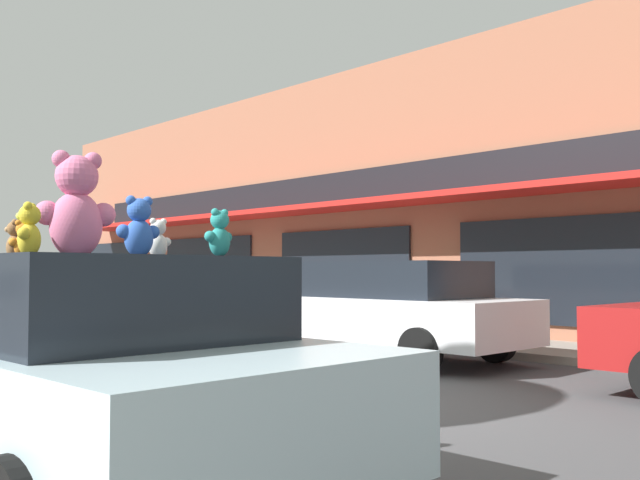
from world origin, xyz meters
The scene contains 12 objects.
ground_plane centered at (0.00, 0.00, 0.00)m, with size 260.00×260.00×0.00m, color #424244.
sidewalk_far centered at (5.73, 0.00, 0.06)m, with size 2.26×90.00×0.12m.
storefront_row centered at (13.57, 6.90, 3.13)m, with size 14.71×28.05×6.26m.
plush_art_car centered at (-3.33, -0.79, 0.78)m, with size 2.15×4.19×1.48m.
teddy_bear_giant centered at (-3.22, -0.43, 1.84)m, with size 0.56×0.40×0.74m.
teddy_bear_teal centered at (-2.86, -1.61, 1.62)m, with size 0.22×0.14×0.29m.
teddy_bear_white centered at (-2.83, -0.86, 1.62)m, with size 0.20×0.13×0.28m.
teddy_bear_blue centered at (-3.15, -1.17, 1.67)m, with size 0.29×0.19×0.38m.
teddy_bear_brown centered at (-3.38, 0.23, 1.63)m, with size 0.16×0.22×0.30m.
teddy_bear_orange centered at (-3.55, -0.36, 1.60)m, with size 0.18×0.11×0.25m.
teddy_bear_yellow centered at (-3.70, -0.85, 1.64)m, with size 0.21×0.24×0.33m.
parked_car_far_center centered at (3.21, 2.37, 0.83)m, with size 2.06×4.68×1.55m.
Camera 1 is at (-5.39, -5.13, 1.40)m, focal length 40.00 mm.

